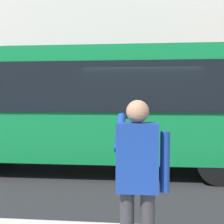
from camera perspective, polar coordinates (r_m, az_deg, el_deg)
name	(u,v)px	position (r m, az deg, el deg)	size (l,w,h in m)	color
ground_plane	(141,172)	(7.83, 5.44, -11.06)	(60.00, 60.00, 0.00)	#232326
building_facade_far	(143,8)	(14.98, 5.86, 18.74)	(28.00, 1.55, 12.00)	beige
red_bus	(89,105)	(7.87, -4.37, 1.40)	(9.05, 2.54, 3.08)	#0F7238
pedestrian_photographer	(138,173)	(3.03, 4.84, -11.29)	(0.53, 0.52, 1.70)	#2D2D33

